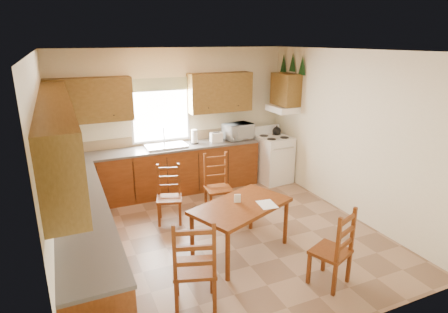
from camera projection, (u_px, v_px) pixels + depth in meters
name	position (u px, v px, depth m)	size (l,w,h in m)	color
floor	(223.00, 235.00, 5.67)	(4.50, 4.50, 0.00)	#8C6B51
ceiling	(223.00, 51.00, 4.86)	(4.50, 4.50, 0.00)	#975521
wall_left	(48.00, 172.00, 4.39)	(4.50, 4.50, 0.00)	beige
wall_right	(348.00, 134.00, 6.14)	(4.50, 4.50, 0.00)	beige
wall_back	(176.00, 120.00, 7.23)	(4.50, 4.50, 0.00)	beige
wall_front	(326.00, 216.00, 3.31)	(4.50, 4.50, 0.00)	beige
lower_cab_back	(163.00, 172.00, 7.09)	(3.75, 0.60, 0.88)	#683010
lower_cab_left	(85.00, 241.00, 4.65)	(0.60, 3.60, 0.88)	#683010
counter_back	(162.00, 148.00, 6.95)	(3.75, 0.63, 0.04)	#514C48
counter_left	(80.00, 208.00, 4.51)	(0.63, 3.60, 0.04)	#514C48
backsplash	(158.00, 139.00, 7.17)	(3.75, 0.01, 0.18)	#977D5A
upper_cab_back_left	(90.00, 100.00, 6.33)	(1.41, 0.33, 0.75)	brown
upper_cab_back_right	(220.00, 92.00, 7.27)	(1.25, 0.33, 0.75)	brown
upper_cab_left	(58.00, 132.00, 4.17)	(0.33, 3.60, 0.75)	brown
upper_cab_stove	(286.00, 89.00, 7.35)	(0.33, 0.62, 0.62)	brown
range_hood	(283.00, 109.00, 7.44)	(0.44, 0.62, 0.12)	white
window_frame	(161.00, 111.00, 7.02)	(1.13, 0.02, 1.18)	white
window_pane	(161.00, 111.00, 7.02)	(1.05, 0.01, 1.10)	white
window_valance	(160.00, 84.00, 6.85)	(1.19, 0.01, 0.24)	#557545
sink_basin	(166.00, 146.00, 6.97)	(0.75, 0.45, 0.04)	silver
pine_decal_a	(302.00, 65.00, 6.97)	(0.22, 0.22, 0.36)	#123613
pine_decal_b	(293.00, 62.00, 7.24)	(0.22, 0.22, 0.36)	#123613
pine_decal_c	(284.00, 63.00, 7.53)	(0.22, 0.22, 0.36)	#123613
stove	(273.00, 160.00, 7.73)	(0.63, 0.65, 0.93)	white
coffeemaker	(75.00, 148.00, 6.32)	(0.19, 0.22, 0.32)	white
paper_towel	(194.00, 137.00, 7.17)	(0.12, 0.12, 0.28)	white
toaster	(216.00, 137.00, 7.30)	(0.23, 0.14, 0.19)	white
microwave	(238.00, 131.00, 7.51)	(0.52, 0.37, 0.31)	white
dining_table	(241.00, 228.00, 5.15)	(1.34, 0.76, 0.72)	#683010
chair_near_left	(194.00, 262.00, 4.03)	(0.46, 0.44, 1.10)	#683010
chair_near_right	(331.00, 247.00, 4.43)	(0.41, 0.39, 0.99)	#683010
chair_far_left	(169.00, 195.00, 5.97)	(0.39, 0.37, 0.93)	#683010
chair_far_right	(219.00, 185.00, 6.25)	(0.43, 0.41, 1.02)	#683010
table_paper	(267.00, 204.00, 5.03)	(0.22, 0.29, 0.00)	white
table_card	(237.00, 198.00, 5.08)	(0.09, 0.02, 0.12)	white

